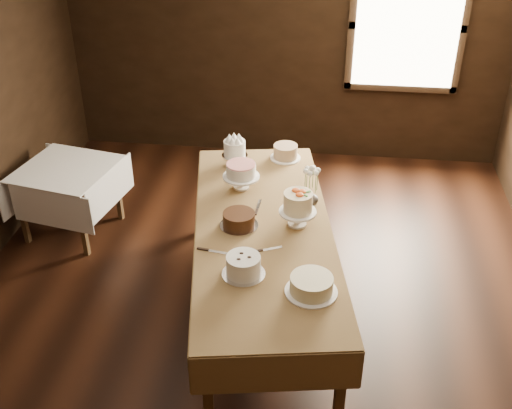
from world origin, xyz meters
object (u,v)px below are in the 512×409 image
(display_table, at_px, (263,234))
(cake_server_d, at_px, (297,203))
(cake_cream, at_px, (311,285))
(flower_vase, at_px, (310,198))
(side_table, at_px, (67,175))
(cake_chocolate, at_px, (239,220))
(cake_lattice, at_px, (241,177))
(cake_server_c, at_px, (259,204))
(cake_meringue, at_px, (235,154))
(cake_server_e, at_px, (218,252))
(cake_server_a, at_px, (273,248))
(cake_speckled, at_px, (285,152))
(cake_flowers, at_px, (298,211))
(cake_swirl, at_px, (243,266))

(display_table, bearing_deg, cake_server_d, 58.61)
(display_table, distance_m, cake_cream, 0.84)
(flower_vase, bearing_deg, side_table, 165.95)
(cake_cream, bearing_deg, cake_chocolate, 129.12)
(cake_server_d, distance_m, flower_vase, 0.12)
(cake_lattice, bearing_deg, cake_chocolate, -83.52)
(side_table, bearing_deg, flower_vase, -14.05)
(cake_server_c, distance_m, cake_server_d, 0.31)
(cake_meringue, xyz_separation_m, cake_server_e, (0.09, -1.35, -0.11))
(cake_lattice, bearing_deg, cake_server_c, -54.17)
(cake_lattice, bearing_deg, cake_server_a, -67.42)
(cake_server_d, bearing_deg, cake_chocolate, 154.99)
(cake_server_e, bearing_deg, cake_cream, -18.98)
(cake_speckled, xyz_separation_m, cake_lattice, (-0.33, -0.59, 0.04))
(cake_flowers, distance_m, cake_swirl, 0.75)
(side_table, xyz_separation_m, cake_speckled, (2.06, 0.21, 0.27))
(cake_meringue, height_order, cake_swirl, cake_meringue)
(cake_swirl, xyz_separation_m, cake_server_d, (0.30, 0.98, -0.07))
(cake_chocolate, relative_size, cake_flowers, 0.95)
(cake_swirl, xyz_separation_m, cake_cream, (0.47, -0.13, -0.01))
(cake_swirl, relative_size, cake_server_a, 1.26)
(cake_chocolate, height_order, cake_server_e, cake_chocolate)
(cake_server_a, bearing_deg, cake_swirl, -142.18)
(cake_cream, xyz_separation_m, cake_server_c, (-0.48, 1.06, -0.05))
(cake_cream, xyz_separation_m, cake_server_d, (-0.17, 1.11, -0.05))
(display_table, xyz_separation_m, cake_meringue, (-0.37, 0.99, 0.17))
(cake_cream, distance_m, cake_server_c, 1.16)
(cake_server_a, bearing_deg, cake_cream, -81.60)
(cake_server_a, xyz_separation_m, cake_server_c, (-0.17, 0.60, 0.00))
(side_table, distance_m, cake_server_d, 2.31)
(display_table, height_order, cake_flowers, cake_flowers)
(cake_lattice, bearing_deg, side_table, 167.73)
(cake_swirl, bearing_deg, cake_server_e, 132.73)
(cake_lattice, relative_size, cake_flowers, 1.10)
(side_table, xyz_separation_m, cake_server_a, (2.09, -1.23, 0.21))
(cake_chocolate, height_order, cake_server_a, cake_chocolate)
(cake_server_a, distance_m, cake_server_c, 0.62)
(cake_meringue, height_order, flower_vase, cake_meringue)
(cake_server_a, bearing_deg, display_table, 85.30)
(cake_cream, bearing_deg, cake_flowers, 100.34)
(cake_lattice, height_order, cake_cream, cake_lattice)
(cake_server_a, bearing_deg, flower_vase, 44.37)
(cake_swirl, bearing_deg, cake_server_a, 62.84)
(cake_chocolate, bearing_deg, display_table, 0.36)
(display_table, bearing_deg, cake_chocolate, -179.64)
(cake_server_c, bearing_deg, cake_meringue, 26.93)
(display_table, distance_m, cake_chocolate, 0.22)
(cake_server_c, relative_size, cake_server_d, 1.00)
(cake_lattice, xyz_separation_m, flower_vase, (0.60, -0.21, -0.04))
(side_table, xyz_separation_m, cake_flowers, (2.24, -0.88, 0.33))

